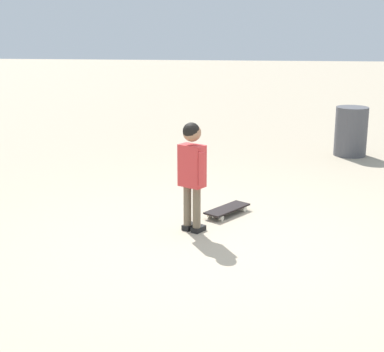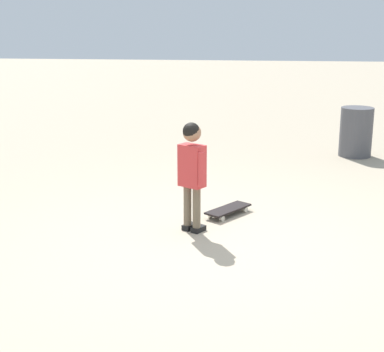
% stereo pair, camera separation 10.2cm
% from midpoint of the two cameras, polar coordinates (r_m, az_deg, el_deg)
% --- Properties ---
extents(ground_plane, '(50.00, 50.00, 0.00)m').
position_cam_midpoint_polar(ground_plane, '(5.20, 3.62, -7.20)').
color(ground_plane, tan).
extents(child_person, '(0.28, 0.36, 1.06)m').
position_cam_midpoint_polar(child_person, '(5.43, 0.55, 1.09)').
color(child_person, brown).
rests_on(child_person, ground).
extents(skateboard, '(0.48, 0.57, 0.07)m').
position_cam_midpoint_polar(skateboard, '(6.08, 4.06, -3.30)').
color(skateboard, black).
rests_on(skateboard, ground).
extents(trash_bin, '(0.48, 0.48, 0.73)m').
position_cam_midpoint_polar(trash_bin, '(8.98, 16.10, 4.18)').
color(trash_bin, '#4C4C51').
rests_on(trash_bin, ground).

